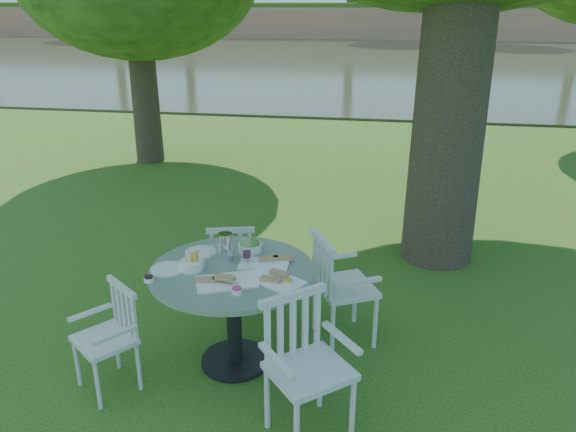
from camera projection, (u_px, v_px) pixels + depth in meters
The scene contains 8 objects.
ground at pixel (285, 305), 5.46m from camera, with size 140.00×140.00×0.00m, color #1E430E.
table at pixel (233, 290), 4.36m from camera, with size 1.27×1.27×0.85m.
chair_ne at pixel (335, 281), 4.70m from camera, with size 0.63×0.65×0.97m.
chair_nw at pixel (232, 259), 5.25m from camera, with size 0.52×0.50×0.86m.
chair_sw at pixel (114, 329), 4.18m from camera, with size 0.56×0.56×0.82m.
chair_se at pixel (302, 354), 3.72m from camera, with size 0.68×0.68×0.98m.
tableware at pixel (229, 261), 4.32m from camera, with size 1.22×0.87×0.22m.
river at pixel (369, 62), 26.60m from camera, with size 100.00×28.00×0.12m, color #30341F.
Camera 1 is at (0.84, -4.70, 2.78)m, focal length 35.00 mm.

